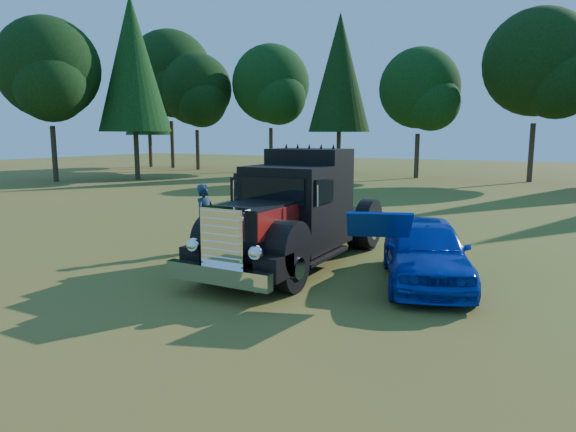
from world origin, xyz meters
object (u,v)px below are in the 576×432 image
Objects in this scene: hotrod_coupe at (425,250)px; distant_teal_car at (316,169)px; spectator_near at (205,218)px; spectator_far at (243,227)px; diamond_t_truck at (294,217)px.

distant_teal_car is at bearing 120.58° from hotrod_coupe.
spectator_near is 1.41m from spectator_far.
hotrod_coupe is 1.15× the size of distant_teal_car.
hotrod_coupe is 6.39m from spectator_near.
diamond_t_truck is 1.64m from spectator_far.
spectator_near is at bearing -31.53° from distant_teal_car.
distant_teal_car is at bearing 33.13° from spectator_far.
diamond_t_truck is at bearing -93.69° from spectator_near.
distant_teal_car is (-9.37, 24.28, -0.19)m from spectator_far.
hotrod_coupe is 28.20m from distant_teal_car.
diamond_t_truck reaches higher than distant_teal_car.
diamond_t_truck is at bearing -179.80° from hotrod_coupe.
spectator_near is 1.12× the size of spectator_far.
distant_teal_car is (-14.35, 24.28, -0.07)m from hotrod_coupe.
diamond_t_truck is 1.71× the size of distant_teal_car.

